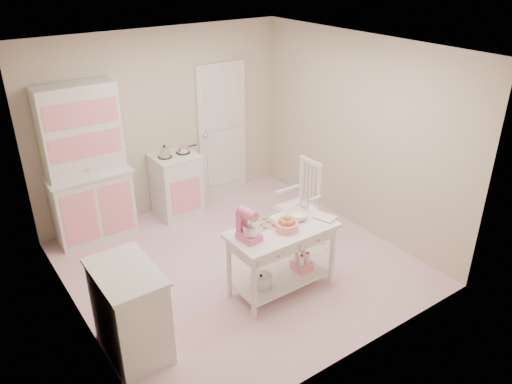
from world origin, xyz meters
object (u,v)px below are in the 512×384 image
Objects in this scene: hutch at (86,165)px; stand_mixer at (249,225)px; rocking_chair at (298,202)px; work_table at (282,260)px; stove at (177,184)px; base_cabinet at (130,311)px; bread_basket at (287,226)px.

stand_mixer is at bearing -69.20° from hutch.
stand_mixer is (-1.26, -0.73, 0.42)m from rocking_chair.
hutch is 1.89× the size of rocking_chair.
hutch reaches higher than work_table.
base_cabinet is (-1.63, -2.25, 0.00)m from stove.
stove reaches higher than bread_basket.
bread_basket is at bearing -3.76° from base_cabinet.
stove is 2.37m from stand_mixer.
hutch reaches higher than stove.
work_table is at bearing -139.89° from rocking_chair.
rocking_chair is 3.24× the size of stand_mixer.
stove is at bearing -2.39° from hutch.
base_cabinet is 2.67m from rocking_chair.
bread_basket is at bearing -137.35° from rocking_chair.
stand_mixer is at bearing -97.63° from stove.
rocking_chair reaches higher than stove.
work_table is at bearing -11.94° from stand_mixer.
bread_basket is (0.02, -0.05, 0.45)m from work_table.
hutch is 1.73× the size of work_table.
rocking_chair is at bearing 44.15° from bread_basket.
work_table is (-0.84, -0.75, -0.15)m from rocking_chair.
rocking_chair is at bearing 20.77° from stand_mixer.
hutch is 2.26× the size of stove.
base_cabinet is 1.42m from stand_mixer.
base_cabinet is 1.74m from work_table.
bread_basket is at bearing -86.80° from stove.
stove is at bearing 93.20° from bread_basket.
bread_basket reaches higher than work_table.
stove is (1.20, -0.05, -0.58)m from hutch.
rocking_chair is at bearing -58.73° from stove.
base_cabinet reaches higher than work_table.
hutch is at bearing 118.99° from work_table.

